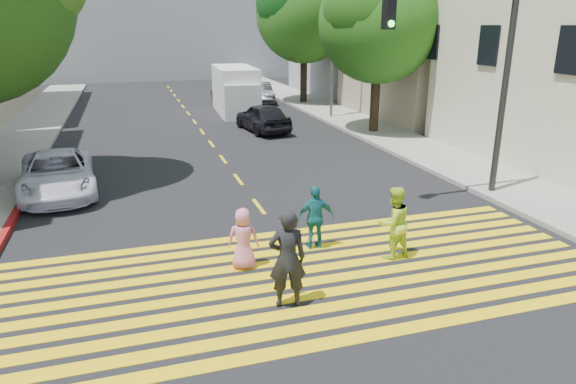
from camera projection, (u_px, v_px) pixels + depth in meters
name	position (u px, v px, depth m)	size (l,w,h in m)	color
ground	(333.00, 304.00, 10.15)	(120.00, 120.00, 0.00)	black
sidewalk_left	(34.00, 125.00, 27.70)	(3.00, 40.00, 0.15)	gray
sidewalk_right	(377.00, 132.00, 26.13)	(3.00, 60.00, 0.15)	gray
curb_red	(7.00, 230.00, 13.62)	(0.20, 8.00, 0.16)	maroon
crosswalk	(311.00, 275.00, 11.30)	(13.40, 5.30, 0.01)	yellow
lane_line	(191.00, 117.00, 30.57)	(0.12, 34.40, 0.01)	yellow
building_right_tan	(451.00, 29.00, 30.06)	(10.00, 10.00, 10.00)	tan
building_right_grey	(369.00, 28.00, 40.05)	(10.00, 10.00, 10.00)	gray
backdrop_block	(156.00, 17.00, 51.85)	(30.00, 8.00, 12.00)	gray
tree_right_near	(380.00, 15.00, 24.29)	(7.36, 7.25, 8.42)	black
tree_right_far	(305.00, 8.00, 33.98)	(7.61, 7.30, 9.30)	black
pedestrian_man	(287.00, 259.00, 9.82)	(0.73, 0.48, 2.00)	black
pedestrian_woman	(394.00, 223.00, 11.93)	(0.85, 0.66, 1.75)	#BAE434
pedestrian_child	(243.00, 239.00, 11.46)	(0.69, 0.45, 1.42)	pink
pedestrian_extra	(316.00, 218.00, 12.45)	(0.94, 0.39, 1.60)	#186673
white_sedan	(57.00, 174.00, 16.58)	(2.24, 4.85, 1.35)	silver
dark_car_near	(263.00, 117.00, 26.35)	(1.73, 4.29, 1.46)	black
silver_car	(227.00, 92.00, 37.07)	(1.77, 4.36, 1.27)	gray
dark_car_parked	(260.00, 93.00, 36.10)	(1.47, 4.22, 1.39)	#25252B
white_van	(236.00, 92.00, 31.55)	(2.55, 6.05, 2.80)	white
traffic_signal	(475.00, 61.00, 14.97)	(4.49, 0.53, 6.58)	#262626
street_lamp	(330.00, 30.00, 28.48)	(1.96, 0.46, 8.66)	#5F5F5F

